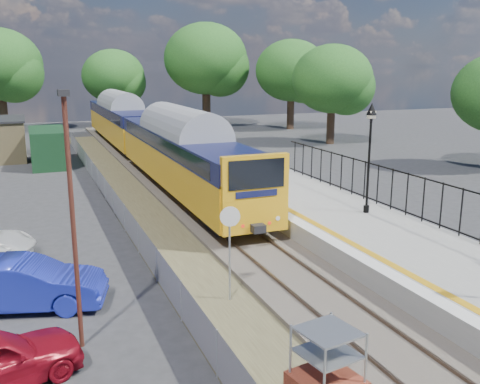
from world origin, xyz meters
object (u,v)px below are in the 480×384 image
carpark_lamp (72,205)px  car_blue (24,284)px  train (144,132)px  victorian_lamp_north (370,132)px  brick_plinth (327,376)px  speed_sign (230,237)px

carpark_lamp → car_blue: size_ratio=1.40×
car_blue → train: bearing=-4.0°
victorian_lamp_north → brick_plinth: (-7.96, -10.18, -3.35)m
train → carpark_lamp: carpark_lamp is taller
carpark_lamp → train: bearing=74.7°
train → car_blue: train is taller
train → car_blue: 24.02m
speed_sign → carpark_lamp: size_ratio=0.46×
train → speed_sign: (-2.50, -24.31, -0.29)m
victorian_lamp_north → carpark_lamp: (-12.23, -5.39, -0.60)m
victorian_lamp_north → brick_plinth: bearing=-128.0°
brick_plinth → car_blue: bearing=126.0°
brick_plinth → carpark_lamp: size_ratio=0.31×
carpark_lamp → car_blue: (-1.29, 2.86, -2.94)m
victorian_lamp_north → carpark_lamp: carpark_lamp is taller
brick_plinth → car_blue: (-5.56, 7.65, -0.19)m
victorian_lamp_north → car_blue: (-13.52, -2.53, -3.54)m
victorian_lamp_north → train: (-5.30, 19.98, -1.96)m
train → speed_sign: 24.44m
carpark_lamp → car_blue: bearing=114.4°
speed_sign → carpark_lamp: carpark_lamp is taller
train → brick_plinth: 30.31m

